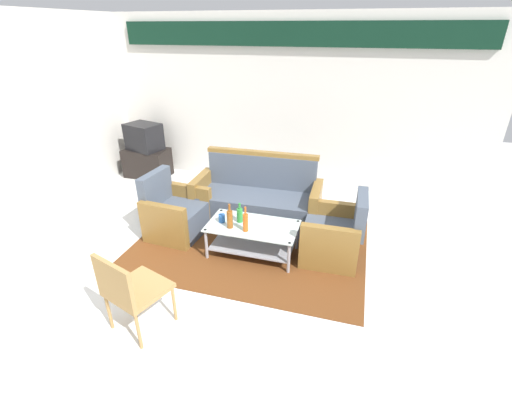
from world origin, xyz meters
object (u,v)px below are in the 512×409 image
at_px(cup, 222,218).
at_px(wicker_chair, 129,288).
at_px(tv_stand, 148,163).
at_px(armchair_right, 334,236).
at_px(couch, 257,200).
at_px(bottle_orange, 246,222).
at_px(bottle_brown, 230,219).
at_px(bottle_green, 240,215).
at_px(coffee_table, 253,235).
at_px(armchair_left, 175,215).
at_px(television, 144,137).

distance_m(cup, wicker_chair, 1.53).
distance_m(cup, tv_stand, 3.04).
distance_m(armchair_right, tv_stand, 4.04).
relative_size(couch, bottle_orange, 5.79).
relative_size(bottle_brown, cup, 3.11).
relative_size(cup, wicker_chair, 0.12).
height_order(couch, bottle_green, couch).
bearing_deg(bottle_brown, coffee_table, 27.01).
distance_m(armchair_left, coffee_table, 1.17).
xyz_separation_m(bottle_brown, wicker_chair, (-0.44, -1.39, -0.03)).
xyz_separation_m(bottle_brown, bottle_green, (0.07, 0.17, -0.02)).
bearing_deg(bottle_orange, television, 141.40).
bearing_deg(coffee_table, tv_stand, 143.86).
distance_m(coffee_table, tv_stand, 3.32).
bearing_deg(bottle_orange, coffee_table, 74.24).
relative_size(bottle_orange, tv_stand, 0.39).
bearing_deg(armchair_right, bottle_green, 97.98).
distance_m(bottle_green, wicker_chair, 1.64).
bearing_deg(wicker_chair, cup, 97.04).
relative_size(armchair_left, armchair_right, 1.00).
bearing_deg(cup, armchair_right, 10.48).
bearing_deg(bottle_orange, cup, 160.45).
height_order(couch, armchair_right, couch).
height_order(bottle_brown, television, television).
bearing_deg(armchair_left, couch, 130.00).
bearing_deg(tv_stand, coffee_table, -36.14).
bearing_deg(television, armchair_left, 146.57).
bearing_deg(armchair_left, cup, 79.01).
bearing_deg(tv_stand, armchair_left, -49.19).
distance_m(coffee_table, bottle_brown, 0.38).
bearing_deg(armchair_left, bottle_orange, 77.68).
distance_m(bottle_green, television, 3.17).
xyz_separation_m(armchair_right, tv_stand, (-3.65, 1.73, -0.03)).
distance_m(couch, bottle_brown, 1.02).
height_order(bottle_orange, bottle_green, bottle_orange).
xyz_separation_m(couch, television, (-2.49, 1.09, 0.44)).
relative_size(bottle_brown, bottle_green, 1.23).
height_order(bottle_orange, television, television).
relative_size(tv_stand, television, 1.15).
bearing_deg(wicker_chair, couch, 96.67).
bearing_deg(couch, wicker_chair, 76.93).
relative_size(armchair_left, bottle_green, 3.35).
bearing_deg(cup, couch, 77.87).
height_order(cup, tv_stand, tv_stand).
relative_size(couch, wicker_chair, 2.16).
distance_m(coffee_table, wicker_chair, 1.68).
height_order(bottle_orange, cup, bottle_orange).
height_order(bottle_green, tv_stand, bottle_green).
bearing_deg(television, couch, 172.15).
xyz_separation_m(bottle_orange, cup, (-0.35, 0.12, -0.07)).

